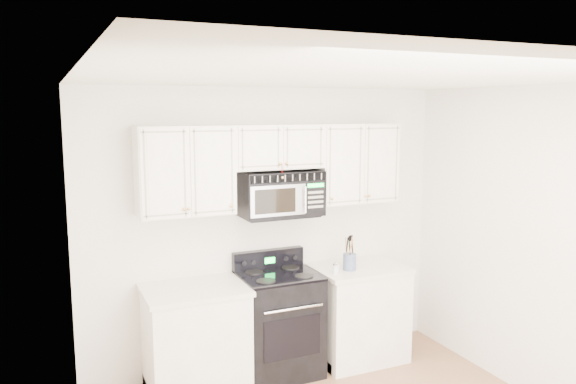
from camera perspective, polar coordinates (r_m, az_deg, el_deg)
room at (r=3.75m, az=8.15°, el=-8.78°), size 3.51×3.51×2.61m
base_cabinet_left at (r=5.02m, az=-9.35°, el=-14.93°), size 0.86×0.65×0.92m
base_cabinet_right at (r=5.59m, az=7.10°, el=-12.36°), size 0.86×0.65×0.92m
range at (r=5.24m, az=-0.95°, el=-13.08°), size 0.69×0.63×1.10m
upper_cabinets at (r=5.02m, az=-1.32°, el=3.04°), size 2.44×0.37×0.75m
microwave at (r=5.05m, az=-0.74°, el=-0.13°), size 0.74×0.42×0.41m
utensil_crock at (r=5.29m, az=6.28°, el=-6.96°), size 0.12×0.12×0.33m
shaker_salt at (r=5.17m, az=4.97°, el=-7.66°), size 0.04×0.04×0.11m
shaker_pepper at (r=5.15m, az=4.82°, el=-7.76°), size 0.04×0.04×0.10m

